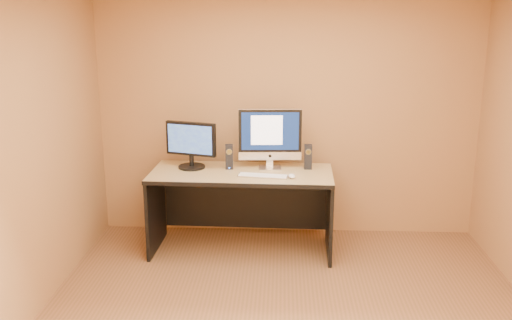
% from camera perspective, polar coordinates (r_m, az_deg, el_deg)
% --- Properties ---
extents(walls, '(4.00, 4.00, 2.60)m').
position_cam_1_polar(walls, '(4.07, 3.37, -0.38)').
color(walls, olive).
rests_on(walls, ground).
extents(desk, '(1.80, 0.83, 0.82)m').
position_cam_1_polar(desk, '(5.71, -1.45, -5.19)').
color(desk, tan).
rests_on(desk, ground).
extents(imac, '(0.65, 0.27, 0.61)m').
position_cam_1_polar(imac, '(5.64, 1.42, 2.16)').
color(imac, silver).
rests_on(imac, desk).
extents(second_monitor, '(0.59, 0.41, 0.47)m').
position_cam_1_polar(second_monitor, '(5.71, -6.51, 1.47)').
color(second_monitor, black).
rests_on(second_monitor, desk).
extents(speaker_left, '(0.08, 0.09, 0.24)m').
position_cam_1_polar(speaker_left, '(5.68, -2.69, 0.33)').
color(speaker_left, black).
rests_on(speaker_left, desk).
extents(speaker_right, '(0.08, 0.08, 0.24)m').
position_cam_1_polar(speaker_right, '(5.69, 5.23, 0.32)').
color(speaker_right, black).
rests_on(speaker_right, desk).
extents(keyboard, '(0.49, 0.20, 0.02)m').
position_cam_1_polar(keyboard, '(5.42, 0.69, -1.59)').
color(keyboard, silver).
rests_on(keyboard, desk).
extents(mouse, '(0.08, 0.12, 0.04)m').
position_cam_1_polar(mouse, '(5.39, 3.60, -1.60)').
color(mouse, white).
rests_on(mouse, desk).
extents(cable_a, '(0.10, 0.23, 0.01)m').
position_cam_1_polar(cable_a, '(5.87, 1.62, -0.38)').
color(cable_a, black).
rests_on(cable_a, desk).
extents(cable_b, '(0.06, 0.19, 0.01)m').
position_cam_1_polar(cable_b, '(5.88, 1.34, -0.33)').
color(cable_b, black).
rests_on(cable_b, desk).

